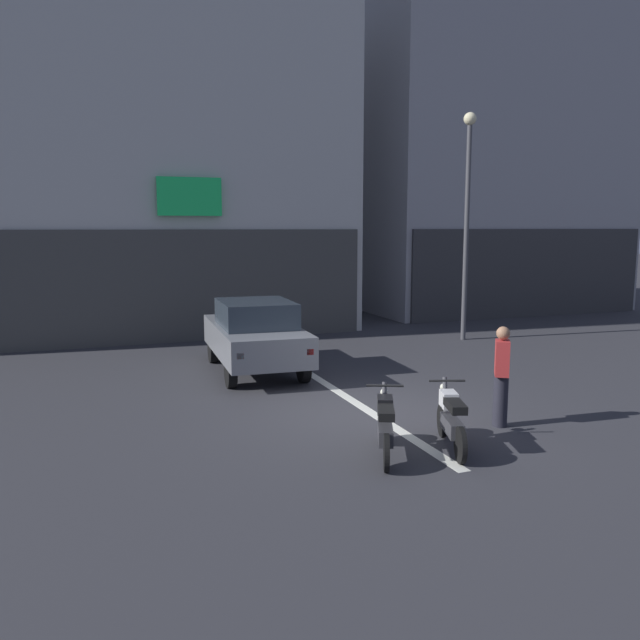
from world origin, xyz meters
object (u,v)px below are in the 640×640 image
(street_lamp, at_px, (467,203))
(person_by_motorcycles, at_px, (501,376))
(motorcycle_black_row_leftmost, at_px, (385,425))
(motorcycle_white_row_left_mid, at_px, (451,419))
(car_grey_crossing_near, at_px, (255,334))

(street_lamp, height_order, person_by_motorcycles, street_lamp)
(person_by_motorcycles, bearing_deg, street_lamp, 61.10)
(motorcycle_black_row_leftmost, distance_m, motorcycle_white_row_left_mid, 1.05)
(car_grey_crossing_near, height_order, motorcycle_black_row_leftmost, car_grey_crossing_near)
(motorcycle_white_row_left_mid, bearing_deg, car_grey_crossing_near, 103.38)
(street_lamp, relative_size, motorcycle_black_row_leftmost, 4.15)
(motorcycle_white_row_left_mid, bearing_deg, motorcycle_black_row_leftmost, 176.50)
(motorcycle_black_row_leftmost, bearing_deg, car_grey_crossing_near, 93.53)
(car_grey_crossing_near, height_order, street_lamp, street_lamp)
(motorcycle_black_row_leftmost, bearing_deg, street_lamp, 50.84)
(person_by_motorcycles, bearing_deg, motorcycle_white_row_left_mid, -154.06)
(car_grey_crossing_near, height_order, motorcycle_white_row_left_mid, car_grey_crossing_near)
(car_grey_crossing_near, xyz_separation_m, motorcycle_black_row_leftmost, (0.36, -5.88, -0.43))
(street_lamp, xyz_separation_m, person_by_motorcycles, (-4.03, -7.31, -3.09))
(car_grey_crossing_near, relative_size, motorcycle_black_row_leftmost, 2.70)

